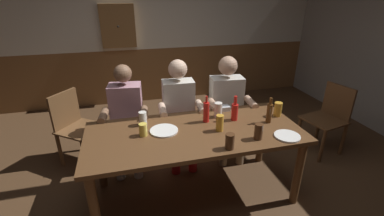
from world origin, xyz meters
TOP-DOWN VIEW (x-y plane):
  - ground_plane at (0.00, 0.00)m, footprint 7.16×7.16m
  - back_wall_upper at (0.00, 2.59)m, footprint 5.97×0.12m
  - back_wall_wainscot at (0.00, 2.59)m, footprint 5.97×0.12m
  - dining_table at (0.00, -0.19)m, footprint 2.02×0.90m
  - person_0 at (-0.61, 0.49)m, footprint 0.53×0.56m
  - person_1 at (-0.00, 0.48)m, footprint 0.52×0.54m
  - person_2 at (0.60, 0.49)m, footprint 0.56×0.55m
  - chair_empty_near_right at (1.87, 0.20)m, footprint 0.52×0.52m
  - chair_empty_near_left at (-1.22, 0.76)m, footprint 0.62×0.62m
  - condiment_caddy at (0.42, 0.19)m, footprint 0.14×0.10m
  - plate_0 at (-0.28, -0.12)m, footprint 0.26×0.26m
  - plate_1 at (0.78, -0.50)m, footprint 0.23×0.23m
  - bottle_0 at (0.76, -0.20)m, footprint 0.05×0.05m
  - bottle_1 at (0.45, -0.06)m, footprint 0.07×0.07m
  - bottle_2 at (0.16, -0.03)m, footprint 0.06×0.06m
  - pint_glass_0 at (0.31, 0.05)m, footprint 0.08×0.08m
  - pint_glass_1 at (0.51, -0.47)m, footprint 0.08×0.08m
  - pint_glass_2 at (0.93, -0.08)m, footprint 0.08×0.08m
  - pint_glass_3 at (0.23, -0.24)m, footprint 0.07×0.07m
  - pint_glass_4 at (-0.48, -0.15)m, footprint 0.07×0.07m
  - pint_glass_5 at (0.20, -0.55)m, footprint 0.08×0.08m
  - pint_glass_6 at (-0.46, 0.06)m, footprint 0.08×0.08m
  - wall_dart_cabinet at (-0.61, 2.46)m, footprint 0.56×0.15m

SIDE VIEW (x-z plane):
  - ground_plane at x=0.00m, z-range 0.00..0.00m
  - chair_empty_near_right at x=1.87m, z-range 0.04..0.92m
  - chair_empty_near_left at x=-1.22m, z-range 0.04..0.92m
  - back_wall_wainscot at x=0.00m, z-range 0.00..0.98m
  - dining_table at x=0.00m, z-range 0.28..1.02m
  - person_0 at x=-0.61m, z-range 0.06..1.29m
  - person_1 at x=0.00m, z-range 0.06..1.31m
  - person_2 at x=0.60m, z-range 0.07..1.31m
  - plate_0 at x=-0.28m, z-range 0.74..0.76m
  - plate_1 at x=0.78m, z-range 0.74..0.76m
  - condiment_caddy at x=0.42m, z-range 0.74..0.79m
  - pint_glass_4 at x=-0.48m, z-range 0.74..0.86m
  - pint_glass_5 at x=0.20m, z-range 0.74..0.88m
  - pint_glass_6 at x=-0.46m, z-range 0.74..0.88m
  - pint_glass_1 at x=0.51m, z-range 0.74..0.89m
  - pint_glass_2 at x=0.93m, z-range 0.74..0.89m
  - pint_glass_0 at x=0.31m, z-range 0.74..0.90m
  - pint_glass_3 at x=0.23m, z-range 0.74..0.90m
  - bottle_1 at x=0.45m, z-range 0.71..0.97m
  - bottle_0 at x=0.76m, z-range 0.72..0.98m
  - bottle_2 at x=0.16m, z-range 0.71..0.99m
  - wall_dart_cabinet at x=-0.61m, z-range 1.05..1.75m
  - back_wall_upper at x=0.00m, z-range 0.98..2.49m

